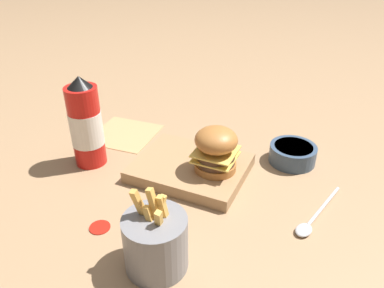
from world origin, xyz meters
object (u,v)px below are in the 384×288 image
Objects in this scene: burger at (216,149)px; serving_board at (192,168)px; side_bowl at (293,153)px; spoon at (311,221)px; fries_basket at (156,242)px; ketchup_bottle at (86,125)px.

serving_board is at bearing -0.50° from burger.
spoon is at bearing 111.22° from side_bowl.
spoon is at bearing -136.12° from fries_basket.
serving_board is at bearing -86.40° from spoon.
fries_basket reaches higher than burger.
ketchup_bottle is (0.30, 0.06, 0.02)m from burger.
serving_board is 0.28m from spoon.
ketchup_bottle is at bearing 10.55° from burger.
burger is 0.54× the size of spoon.
side_bowl is (-0.44, -0.20, -0.08)m from ketchup_bottle.
fries_basket is at bearing 90.18° from burger.
serving_board is at bearing -166.93° from ketchup_bottle.
serving_board is at bearing 36.03° from side_bowl.
ketchup_bottle reaches higher than side_bowl.
serving_board is 1.33× the size of spoon.
fries_basket is (-0.06, 0.27, 0.04)m from serving_board.
side_bowl reaches higher than serving_board.
fries_basket is at bearing -30.81° from spoon.
spoon is at bearing 168.29° from serving_board.
ketchup_bottle is 1.17× the size of spoon.
burger is 0.66× the size of fries_basket.
burger reaches higher than side_bowl.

